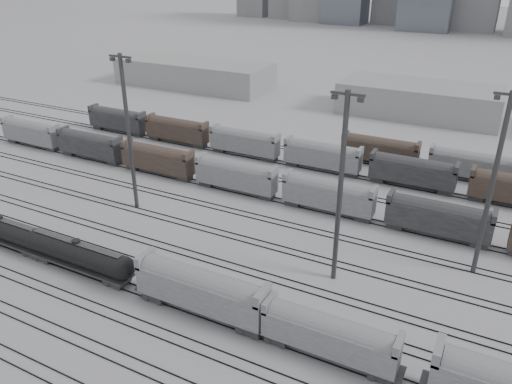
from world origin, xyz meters
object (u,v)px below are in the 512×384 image
at_px(tank_car_a, 2,229).
at_px(hopper_car_a, 201,288).
at_px(light_mast_c, 340,186).
at_px(hopper_car_b, 329,334).
at_px(tank_car_b, 78,254).

relative_size(tank_car_a, hopper_car_a, 1.08).
distance_m(hopper_car_a, light_mast_c, 20.10).
height_order(hopper_car_b, light_mast_c, light_mast_c).
bearing_deg(hopper_car_b, tank_car_a, 180.00).
xyz_separation_m(tank_car_a, tank_car_b, (14.73, 0.00, 0.09)).
distance_m(tank_car_b, hopper_car_b, 34.44).
xyz_separation_m(tank_car_b, light_mast_c, (30.17, 13.85, 10.43)).
height_order(hopper_car_a, hopper_car_b, hopper_car_a).
bearing_deg(tank_car_a, hopper_car_a, 0.00).
bearing_deg(light_mast_c, hopper_car_a, -128.70).
bearing_deg(hopper_car_a, tank_car_a, 180.00).
height_order(tank_car_a, light_mast_c, light_mast_c).
distance_m(tank_car_a, tank_car_b, 14.73).
relative_size(tank_car_b, hopper_car_a, 1.12).
bearing_deg(tank_car_b, hopper_car_b, 0.00).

